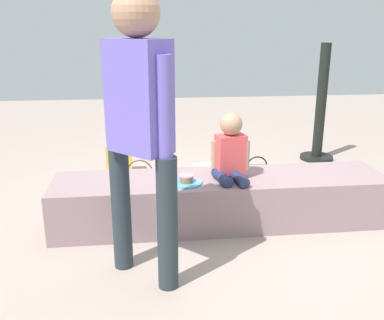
{
  "coord_description": "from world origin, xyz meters",
  "views": [
    {
      "loc": [
        -0.55,
        -2.95,
        1.43
      ],
      "look_at": [
        -0.26,
        -0.34,
        0.61
      ],
      "focal_mm": 40.08,
      "sensor_mm": 36.0,
      "label": 1
    }
  ],
  "objects_px": {
    "handbag_brown_canvas": "(140,185)",
    "cake_plate": "(186,181)",
    "gift_bag": "(119,159)",
    "cake_box_white": "(212,173)",
    "adult_standing": "(140,116)",
    "child_seated": "(231,150)",
    "water_bottle_near_gift": "(201,188)",
    "handbag_black_leather": "(257,175)",
    "party_cup_red": "(304,186)"
  },
  "relations": [
    {
      "from": "handbag_brown_canvas",
      "to": "cake_plate",
      "type": "bearing_deg",
      "value": -61.75
    },
    {
      "from": "gift_bag",
      "to": "cake_box_white",
      "type": "xyz_separation_m",
      "value": [
        0.9,
        -0.34,
        -0.08
      ]
    },
    {
      "from": "cake_plate",
      "to": "cake_box_white",
      "type": "xyz_separation_m",
      "value": [
        0.35,
        1.04,
        -0.31
      ]
    },
    {
      "from": "adult_standing",
      "to": "child_seated",
      "type": "bearing_deg",
      "value": 45.67
    },
    {
      "from": "cake_plate",
      "to": "water_bottle_near_gift",
      "type": "height_order",
      "value": "cake_plate"
    },
    {
      "from": "cake_plate",
      "to": "water_bottle_near_gift",
      "type": "bearing_deg",
      "value": 72.72
    },
    {
      "from": "cake_box_white",
      "to": "handbag_brown_canvas",
      "type": "bearing_deg",
      "value": -148.98
    },
    {
      "from": "cake_box_white",
      "to": "cake_plate",
      "type": "bearing_deg",
      "value": -108.75
    },
    {
      "from": "gift_bag",
      "to": "water_bottle_near_gift",
      "type": "xyz_separation_m",
      "value": [
        0.74,
        -0.78,
        -0.06
      ]
    },
    {
      "from": "gift_bag",
      "to": "cake_box_white",
      "type": "height_order",
      "value": "gift_bag"
    },
    {
      "from": "adult_standing",
      "to": "water_bottle_near_gift",
      "type": "relative_size",
      "value": 8.35
    },
    {
      "from": "child_seated",
      "to": "handbag_brown_canvas",
      "type": "height_order",
      "value": "child_seated"
    },
    {
      "from": "cake_box_white",
      "to": "adult_standing",
      "type": "bearing_deg",
      "value": -112.24
    },
    {
      "from": "child_seated",
      "to": "handbag_brown_canvas",
      "type": "xyz_separation_m",
      "value": [
        -0.67,
        0.55,
        -0.44
      ]
    },
    {
      "from": "cake_plate",
      "to": "gift_bag",
      "type": "relative_size",
      "value": 0.67
    },
    {
      "from": "cake_plate",
      "to": "gift_bag",
      "type": "xyz_separation_m",
      "value": [
        -0.55,
        1.38,
        -0.24
      ]
    },
    {
      "from": "adult_standing",
      "to": "gift_bag",
      "type": "bearing_deg",
      "value": 97.1
    },
    {
      "from": "gift_bag",
      "to": "handbag_brown_canvas",
      "type": "height_order",
      "value": "handbag_brown_canvas"
    },
    {
      "from": "child_seated",
      "to": "handbag_brown_canvas",
      "type": "distance_m",
      "value": 0.97
    },
    {
      "from": "handbag_black_leather",
      "to": "gift_bag",
      "type": "bearing_deg",
      "value": 158.11
    },
    {
      "from": "water_bottle_near_gift",
      "to": "handbag_black_leather",
      "type": "distance_m",
      "value": 0.62
    },
    {
      "from": "cake_plate",
      "to": "party_cup_red",
      "type": "relative_size",
      "value": 2.1
    },
    {
      "from": "adult_standing",
      "to": "water_bottle_near_gift",
      "type": "height_order",
      "value": "adult_standing"
    },
    {
      "from": "party_cup_red",
      "to": "handbag_black_leather",
      "type": "distance_m",
      "value": 0.44
    },
    {
      "from": "handbag_brown_canvas",
      "to": "cake_box_white",
      "type": "bearing_deg",
      "value": 31.02
    },
    {
      "from": "child_seated",
      "to": "adult_standing",
      "type": "relative_size",
      "value": 0.3
    },
    {
      "from": "adult_standing",
      "to": "gift_bag",
      "type": "relative_size",
      "value": 4.83
    },
    {
      "from": "cake_box_white",
      "to": "child_seated",
      "type": "bearing_deg",
      "value": -91.51
    },
    {
      "from": "cake_plate",
      "to": "gift_bag",
      "type": "distance_m",
      "value": 1.51
    },
    {
      "from": "party_cup_red",
      "to": "handbag_brown_canvas",
      "type": "height_order",
      "value": "handbag_brown_canvas"
    },
    {
      "from": "cake_plate",
      "to": "handbag_brown_canvas",
      "type": "height_order",
      "value": "cake_plate"
    },
    {
      "from": "adult_standing",
      "to": "handbag_black_leather",
      "type": "distance_m",
      "value": 1.98
    },
    {
      "from": "gift_bag",
      "to": "water_bottle_near_gift",
      "type": "height_order",
      "value": "gift_bag"
    },
    {
      "from": "party_cup_red",
      "to": "handbag_black_leather",
      "type": "relative_size",
      "value": 0.38
    },
    {
      "from": "adult_standing",
      "to": "gift_bag",
      "type": "xyz_separation_m",
      "value": [
        -0.24,
        1.95,
        -0.83
      ]
    },
    {
      "from": "cake_plate",
      "to": "handbag_black_leather",
      "type": "distance_m",
      "value": 1.17
    },
    {
      "from": "party_cup_red",
      "to": "cake_box_white",
      "type": "xyz_separation_m",
      "value": [
        -0.77,
        0.4,
        0.02
      ]
    },
    {
      "from": "adult_standing",
      "to": "water_bottle_near_gift",
      "type": "bearing_deg",
      "value": 67.19
    },
    {
      "from": "child_seated",
      "to": "cake_plate",
      "type": "height_order",
      "value": "child_seated"
    },
    {
      "from": "child_seated",
      "to": "cake_plate",
      "type": "distance_m",
      "value": 0.39
    },
    {
      "from": "adult_standing",
      "to": "cake_box_white",
      "type": "distance_m",
      "value": 1.97
    },
    {
      "from": "gift_bag",
      "to": "cake_box_white",
      "type": "bearing_deg",
      "value": -20.41
    },
    {
      "from": "gift_bag",
      "to": "party_cup_red",
      "type": "bearing_deg",
      "value": -23.78
    },
    {
      "from": "handbag_black_leather",
      "to": "water_bottle_near_gift",
      "type": "bearing_deg",
      "value": -155.34
    },
    {
      "from": "party_cup_red",
      "to": "handbag_brown_canvas",
      "type": "relative_size",
      "value": 0.3
    },
    {
      "from": "cake_plate",
      "to": "water_bottle_near_gift",
      "type": "xyz_separation_m",
      "value": [
        0.19,
        0.6,
        -0.29
      ]
    },
    {
      "from": "cake_plate",
      "to": "handbag_brown_canvas",
      "type": "bearing_deg",
      "value": 118.25
    },
    {
      "from": "adult_standing",
      "to": "cake_plate",
      "type": "height_order",
      "value": "adult_standing"
    },
    {
      "from": "child_seated",
      "to": "gift_bag",
      "type": "bearing_deg",
      "value": 124.01
    },
    {
      "from": "party_cup_red",
      "to": "cake_box_white",
      "type": "height_order",
      "value": "cake_box_white"
    }
  ]
}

